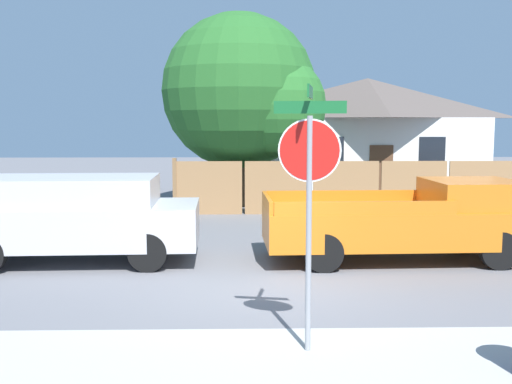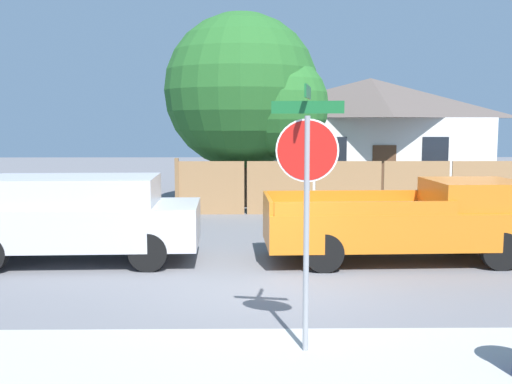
{
  "view_description": "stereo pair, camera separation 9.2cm",
  "coord_description": "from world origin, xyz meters",
  "px_view_note": "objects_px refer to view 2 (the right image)",
  "views": [
    {
      "loc": [
        -0.36,
        -9.97,
        2.82
      ],
      "look_at": [
        -0.13,
        0.65,
        1.6
      ],
      "focal_mm": 42.0,
      "sensor_mm": 36.0,
      "label": 1
    },
    {
      "loc": [
        -0.27,
        -9.97,
        2.82
      ],
      "look_at": [
        -0.13,
        0.65,
        1.6
      ],
      "focal_mm": 42.0,
      "sensor_mm": 36.0,
      "label": 2
    }
  ],
  "objects_px": {
    "house": "(370,132)",
    "stop_sign": "(307,174)",
    "orange_pickup": "(412,221)",
    "red_suv": "(77,215)",
    "oak_tree": "(249,94)"
  },
  "relations": [
    {
      "from": "house",
      "to": "red_suv",
      "type": "relative_size",
      "value": 1.88
    },
    {
      "from": "oak_tree",
      "to": "red_suv",
      "type": "height_order",
      "value": "oak_tree"
    },
    {
      "from": "house",
      "to": "red_suv",
      "type": "distance_m",
      "value": 15.97
    },
    {
      "from": "stop_sign",
      "to": "red_suv",
      "type": "bearing_deg",
      "value": 140.26
    },
    {
      "from": "orange_pickup",
      "to": "stop_sign",
      "type": "distance_m",
      "value": 5.75
    },
    {
      "from": "oak_tree",
      "to": "stop_sign",
      "type": "distance_m",
      "value": 13.0
    },
    {
      "from": "oak_tree",
      "to": "red_suv",
      "type": "relative_size",
      "value": 1.31
    },
    {
      "from": "orange_pickup",
      "to": "red_suv",
      "type": "bearing_deg",
      "value": 177.96
    },
    {
      "from": "house",
      "to": "orange_pickup",
      "type": "height_order",
      "value": "house"
    },
    {
      "from": "house",
      "to": "stop_sign",
      "type": "bearing_deg",
      "value": -103.73
    },
    {
      "from": "orange_pickup",
      "to": "oak_tree",
      "type": "bearing_deg",
      "value": 110.52
    },
    {
      "from": "house",
      "to": "orange_pickup",
      "type": "xyz_separation_m",
      "value": [
        -1.81,
        -13.33,
        -1.61
      ]
    },
    {
      "from": "house",
      "to": "red_suv",
      "type": "height_order",
      "value": "house"
    },
    {
      "from": "orange_pickup",
      "to": "stop_sign",
      "type": "relative_size",
      "value": 1.71
    },
    {
      "from": "house",
      "to": "oak_tree",
      "type": "xyz_separation_m",
      "value": [
        -5.13,
        -5.35,
        1.34
      ]
    }
  ]
}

